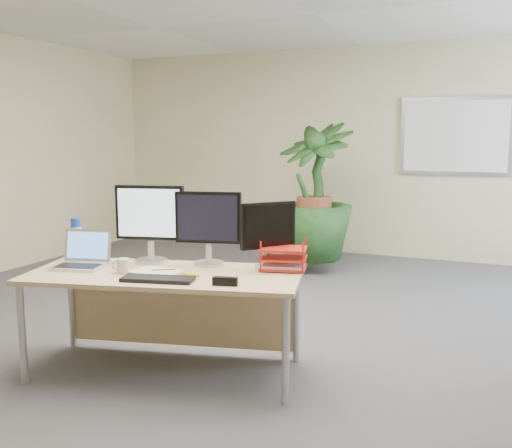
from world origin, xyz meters
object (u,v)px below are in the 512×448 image
at_px(monitor_left, 150,219).
at_px(laptop, 82,258).
at_px(floor_plant, 314,207).
at_px(monitor_right, 208,223).
at_px(desk, 170,290).

distance_m(monitor_left, laptop, 0.52).
bearing_deg(floor_plant, laptop, -101.05).
relative_size(monitor_left, monitor_right, 1.07).
bearing_deg(laptop, floor_plant, 78.95).
relative_size(monitor_left, laptop, 1.37).
distance_m(monitor_right, laptop, 0.88).
distance_m(desk, floor_plant, 3.05).
xyz_separation_m(monitor_left, monitor_right, (0.41, 0.09, -0.02)).
height_order(monitor_right, laptop, monitor_right).
height_order(floor_plant, laptop, floor_plant).
distance_m(desk, laptop, 0.64).
distance_m(floor_plant, monitor_right, 2.83).
relative_size(desk, monitor_right, 3.73).
height_order(desk, floor_plant, floor_plant).
bearing_deg(desk, floor_plant, 89.26).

